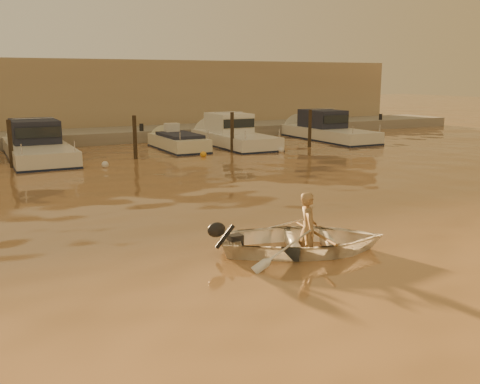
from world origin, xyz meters
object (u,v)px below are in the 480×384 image
moored_boat_2 (38,145)px  moored_boat_4 (234,134)px  dinghy (303,240)px  waterfront_building (81,97)px  moored_boat_3 (178,145)px  moored_boat_5 (329,129)px  person (308,229)px

moored_boat_2 → moored_boat_4: bearing=0.0°
dinghy → waterfront_building: (0.82, 27.98, 2.15)m
moored_boat_3 → moored_boat_4: (3.27, 0.00, 0.40)m
moored_boat_3 → moored_boat_5: 9.68m
moored_boat_3 → person: bearing=-101.5°
person → moored_boat_5: moored_boat_5 is taller
moored_boat_3 → waterfront_building: size_ratio=0.12×
dinghy → moored_boat_3: 17.35m
moored_boat_2 → moored_boat_4: size_ratio=1.15×
dinghy → moored_boat_5: (13.23, 16.98, 0.37)m
person → moored_boat_3: bearing=11.2°
moored_boat_4 → moored_boat_2: bearing=180.0°
dinghy → moored_boat_3: bearing=10.9°
person → dinghy: bearing=90.0°
dinghy → moored_boat_3: (3.56, 16.98, -0.03)m
moored_boat_3 → waterfront_building: bearing=104.0°
moored_boat_3 → moored_boat_4: size_ratio=0.73×
person → moored_boat_3: 17.37m
dinghy → moored_boat_4: 18.30m
dinghy → waterfront_building: size_ratio=0.08×
person → moored_boat_2: 17.37m
dinghy → moored_boat_5: size_ratio=0.46×
moored_boat_3 → moored_boat_4: 3.29m
moored_boat_5 → waterfront_building: bearing=138.5°
person → moored_boat_2: bearing=34.3°
person → moored_boat_4: size_ratio=0.22×
person → waterfront_building: (0.72, 28.02, 1.89)m
moored_boat_4 → waterfront_building: bearing=118.6°
person → moored_boat_5: 21.50m
waterfront_building → dinghy: bearing=-91.7°
moored_boat_5 → waterfront_building: size_ratio=0.17×
dinghy → moored_boat_4: moored_boat_4 is taller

